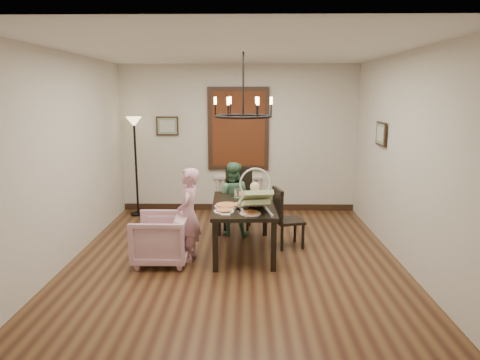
{
  "coord_description": "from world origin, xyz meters",
  "views": [
    {
      "loc": [
        0.16,
        -5.66,
        2.25
      ],
      "look_at": [
        0.07,
        0.28,
        1.05
      ],
      "focal_mm": 32.0,
      "sensor_mm": 36.0,
      "label": 1
    }
  ],
  "objects_px": {
    "drinking_glass": "(252,195)",
    "floor_lamp": "(136,168)",
    "armchair": "(161,239)",
    "seated_man": "(232,205)",
    "dining_table": "(243,209)",
    "elderly_woman": "(189,222)",
    "chair_right": "(289,217)",
    "chair_far": "(237,199)",
    "baby_bouncer": "(255,197)"
  },
  "relations": [
    {
      "from": "chair_far",
      "to": "armchair",
      "type": "height_order",
      "value": "chair_far"
    },
    {
      "from": "dining_table",
      "to": "elderly_woman",
      "type": "distance_m",
      "value": 0.81
    },
    {
      "from": "elderly_woman",
      "to": "seated_man",
      "type": "bearing_deg",
      "value": 156.64
    },
    {
      "from": "elderly_woman",
      "to": "baby_bouncer",
      "type": "distance_m",
      "value": 0.98
    },
    {
      "from": "armchair",
      "to": "elderly_woman",
      "type": "xyz_separation_m",
      "value": [
        0.37,
        0.1,
        0.2
      ]
    },
    {
      "from": "baby_bouncer",
      "to": "drinking_glass",
      "type": "distance_m",
      "value": 0.62
    },
    {
      "from": "armchair",
      "to": "baby_bouncer",
      "type": "distance_m",
      "value": 1.4
    },
    {
      "from": "chair_right",
      "to": "drinking_glass",
      "type": "bearing_deg",
      "value": 81.36
    },
    {
      "from": "seated_man",
      "to": "dining_table",
      "type": "bearing_deg",
      "value": 111.53
    },
    {
      "from": "baby_bouncer",
      "to": "chair_right",
      "type": "bearing_deg",
      "value": 42.13
    },
    {
      "from": "chair_far",
      "to": "armchair",
      "type": "xyz_separation_m",
      "value": [
        -1.0,
        -1.48,
        -0.19
      ]
    },
    {
      "from": "drinking_glass",
      "to": "floor_lamp",
      "type": "relative_size",
      "value": 0.08
    },
    {
      "from": "chair_far",
      "to": "floor_lamp",
      "type": "distance_m",
      "value": 2.12
    },
    {
      "from": "chair_far",
      "to": "elderly_woman",
      "type": "bearing_deg",
      "value": -108.78
    },
    {
      "from": "seated_man",
      "to": "armchair",
      "type": "bearing_deg",
      "value": 60.65
    },
    {
      "from": "dining_table",
      "to": "floor_lamp",
      "type": "relative_size",
      "value": 0.87
    },
    {
      "from": "chair_right",
      "to": "seated_man",
      "type": "xyz_separation_m",
      "value": [
        -0.86,
        0.54,
        0.04
      ]
    },
    {
      "from": "elderly_woman",
      "to": "seated_man",
      "type": "height_order",
      "value": "elderly_woman"
    },
    {
      "from": "seated_man",
      "to": "chair_far",
      "type": "bearing_deg",
      "value": -96.76
    },
    {
      "from": "dining_table",
      "to": "chair_right",
      "type": "bearing_deg",
      "value": 16.84
    },
    {
      "from": "dining_table",
      "to": "chair_right",
      "type": "xyz_separation_m",
      "value": [
        0.68,
        0.23,
        -0.18
      ]
    },
    {
      "from": "chair_right",
      "to": "floor_lamp",
      "type": "relative_size",
      "value": 0.5
    },
    {
      "from": "elderly_woman",
      "to": "drinking_glass",
      "type": "relative_size",
      "value": 7.2
    },
    {
      "from": "dining_table",
      "to": "floor_lamp",
      "type": "xyz_separation_m",
      "value": [
        -2.01,
        1.92,
        0.26
      ]
    },
    {
      "from": "seated_man",
      "to": "elderly_woman",
      "type": "bearing_deg",
      "value": 71.56
    },
    {
      "from": "dining_table",
      "to": "armchair",
      "type": "relative_size",
      "value": 2.13
    },
    {
      "from": "floor_lamp",
      "to": "elderly_woman",
      "type": "bearing_deg",
      "value": -60.26
    },
    {
      "from": "armchair",
      "to": "seated_man",
      "type": "bearing_deg",
      "value": 142.44
    },
    {
      "from": "chair_far",
      "to": "drinking_glass",
      "type": "bearing_deg",
      "value": -69.52
    },
    {
      "from": "seated_man",
      "to": "floor_lamp",
      "type": "relative_size",
      "value": 0.55
    },
    {
      "from": "elderly_woman",
      "to": "chair_right",
      "type": "bearing_deg",
      "value": 114.73
    },
    {
      "from": "drinking_glass",
      "to": "elderly_woman",
      "type": "bearing_deg",
      "value": -150.12
    },
    {
      "from": "chair_right",
      "to": "dining_table",
      "type": "bearing_deg",
      "value": 94.45
    },
    {
      "from": "dining_table",
      "to": "elderly_woman",
      "type": "bearing_deg",
      "value": -158.58
    },
    {
      "from": "floor_lamp",
      "to": "chair_far",
      "type": "bearing_deg",
      "value": -24.04
    },
    {
      "from": "chair_far",
      "to": "baby_bouncer",
      "type": "xyz_separation_m",
      "value": [
        0.27,
        -1.49,
        0.4
      ]
    },
    {
      "from": "dining_table",
      "to": "seated_man",
      "type": "distance_m",
      "value": 0.81
    },
    {
      "from": "baby_bouncer",
      "to": "armchair",
      "type": "bearing_deg",
      "value": 170.12
    },
    {
      "from": "chair_far",
      "to": "seated_man",
      "type": "distance_m",
      "value": 0.3
    },
    {
      "from": "drinking_glass",
      "to": "baby_bouncer",
      "type": "bearing_deg",
      "value": -86.91
    },
    {
      "from": "dining_table",
      "to": "elderly_woman",
      "type": "relative_size",
      "value": 1.47
    },
    {
      "from": "chair_right",
      "to": "elderly_woman",
      "type": "relative_size",
      "value": 0.85
    },
    {
      "from": "dining_table",
      "to": "floor_lamp",
      "type": "height_order",
      "value": "floor_lamp"
    },
    {
      "from": "floor_lamp",
      "to": "drinking_glass",
      "type": "bearing_deg",
      "value": -39.07
    },
    {
      "from": "chair_right",
      "to": "armchair",
      "type": "xyz_separation_m",
      "value": [
        -1.79,
        -0.65,
        -0.12
      ]
    },
    {
      "from": "drinking_glass",
      "to": "armchair",
      "type": "bearing_deg",
      "value": -154.22
    },
    {
      "from": "chair_right",
      "to": "elderly_woman",
      "type": "height_order",
      "value": "elderly_woman"
    },
    {
      "from": "armchair",
      "to": "elderly_woman",
      "type": "relative_size",
      "value": 0.69
    },
    {
      "from": "armchair",
      "to": "elderly_woman",
      "type": "height_order",
      "value": "elderly_woman"
    },
    {
      "from": "armchair",
      "to": "drinking_glass",
      "type": "relative_size",
      "value": 4.99
    }
  ]
}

